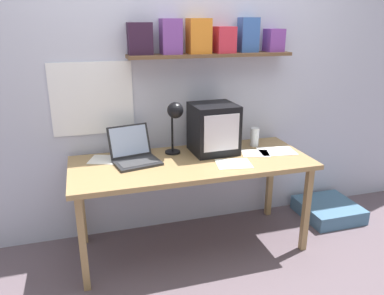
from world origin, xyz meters
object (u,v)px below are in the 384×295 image
object	(u,v)px
desk_lamp	(175,116)
printed_handout	(255,153)
corner_desk	(192,168)
crt_monitor	(214,128)
open_notebook	(104,160)
floor_cushion	(328,210)
loose_paper_near_monitor	(234,164)
juice_glass	(255,138)
laptop	(134,153)
loose_paper_near_laptop	(277,151)

from	to	relation	value
desk_lamp	printed_handout	size ratio (longest dim) A/B	1.70
corner_desk	crt_monitor	world-z (taller)	crt_monitor
open_notebook	floor_cushion	xyz separation A→B (m)	(1.92, -0.10, -0.65)
corner_desk	floor_cushion	size ratio (longest dim) A/B	3.61
loose_paper_near_monitor	floor_cushion	distance (m)	1.26
printed_handout	loose_paper_near_monitor	world-z (taller)	same
desk_lamp	printed_handout	world-z (taller)	desk_lamp
juice_glass	open_notebook	distance (m)	1.20
crt_monitor	juice_glass	xyz separation A→B (m)	(0.37, 0.04, -0.12)
corner_desk	open_notebook	xyz separation A→B (m)	(-0.61, 0.20, 0.06)
crt_monitor	open_notebook	bearing A→B (deg)	173.89
printed_handout	floor_cushion	bearing A→B (deg)	6.47
laptop	floor_cushion	world-z (taller)	laptop
corner_desk	desk_lamp	xyz separation A→B (m)	(-0.09, 0.14, 0.37)
corner_desk	loose_paper_near_laptop	bearing A→B (deg)	0.49
desk_lamp	printed_handout	bearing A→B (deg)	-19.57
crt_monitor	loose_paper_near_laptop	world-z (taller)	crt_monitor
juice_glass	loose_paper_near_laptop	distance (m)	0.22
printed_handout	floor_cushion	xyz separation A→B (m)	(0.80, 0.09, -0.65)
loose_paper_near_laptop	loose_paper_near_monitor	xyz separation A→B (m)	(-0.42, -0.15, 0.00)
juice_glass	printed_handout	distance (m)	0.20
loose_paper_near_laptop	open_notebook	distance (m)	1.32
loose_paper_near_laptop	floor_cushion	bearing A→B (deg)	8.46
desk_lamp	juice_glass	distance (m)	0.71
crt_monitor	desk_lamp	world-z (taller)	desk_lamp
desk_lamp	crt_monitor	bearing A→B (deg)	-7.37
corner_desk	crt_monitor	bearing A→B (deg)	33.19
corner_desk	loose_paper_near_laptop	size ratio (longest dim) A/B	5.76
juice_glass	floor_cushion	world-z (taller)	juice_glass
loose_paper_near_laptop	corner_desk	bearing A→B (deg)	-179.51
desk_lamp	loose_paper_near_monitor	bearing A→B (deg)	-46.39
loose_paper_near_laptop	floor_cushion	size ratio (longest dim) A/B	0.63
printed_handout	open_notebook	xyz separation A→B (m)	(-1.12, 0.19, 0.00)
corner_desk	loose_paper_near_monitor	bearing A→B (deg)	-29.49
desk_lamp	juice_glass	bearing A→B (deg)	-3.54
corner_desk	floor_cushion	bearing A→B (deg)	4.29
floor_cushion	loose_paper_near_laptop	bearing A→B (deg)	-171.54
corner_desk	loose_paper_near_monitor	world-z (taller)	loose_paper_near_monitor
crt_monitor	loose_paper_near_monitor	distance (m)	0.35
crt_monitor	loose_paper_near_laptop	xyz separation A→B (m)	(0.48, -0.13, -0.19)
crt_monitor	printed_handout	distance (m)	0.37
loose_paper_near_monitor	open_notebook	xyz separation A→B (m)	(-0.88, 0.35, -0.00)
printed_handout	loose_paper_near_monitor	distance (m)	0.29
juice_glass	open_notebook	xyz separation A→B (m)	(-1.19, 0.02, -0.06)
corner_desk	juice_glass	bearing A→B (deg)	17.33
loose_paper_near_laptop	floor_cushion	world-z (taller)	loose_paper_near_laptop
desk_lamp	floor_cushion	bearing A→B (deg)	-8.77
laptop	printed_handout	distance (m)	0.92
laptop	juice_glass	size ratio (longest dim) A/B	2.50
crt_monitor	open_notebook	distance (m)	0.85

